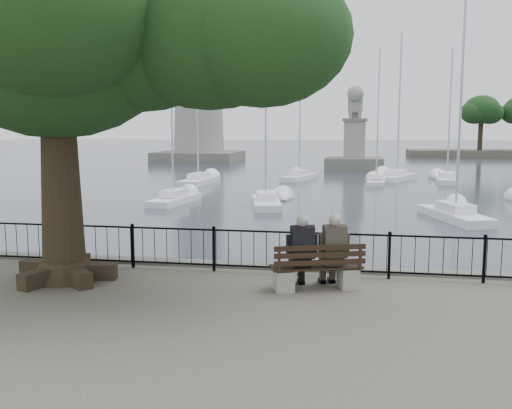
% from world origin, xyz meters
% --- Properties ---
extents(harbor, '(260.00, 260.00, 1.20)m').
position_xyz_m(harbor, '(0.00, 3.00, -0.50)').
color(harbor, '#57554F').
rests_on(harbor, ground).
extents(railing, '(22.06, 0.06, 1.00)m').
position_xyz_m(railing, '(0.00, 2.50, 0.56)').
color(railing, black).
rests_on(railing, ground).
extents(bench, '(1.98, 1.14, 1.00)m').
position_xyz_m(bench, '(1.48, 1.36, 0.35)').
color(bench, gray).
rests_on(bench, ground).
extents(person_left, '(0.63, 0.87, 1.59)m').
position_xyz_m(person_left, '(1.14, 1.36, 0.73)').
color(person_left, black).
rests_on(person_left, ground).
extents(person_right, '(0.63, 0.87, 1.59)m').
position_xyz_m(person_right, '(1.78, 1.57, 0.73)').
color(person_right, '#2D2821').
rests_on(person_right, ground).
extents(tree, '(10.17, 7.10, 8.30)m').
position_xyz_m(tree, '(-3.30, 1.34, 5.46)').
color(tree, black).
rests_on(tree, ground).
extents(lighthouse, '(10.30, 10.30, 31.42)m').
position_xyz_m(lighthouse, '(-18.00, 62.00, 12.27)').
color(lighthouse, '#57554F').
rests_on(lighthouse, ground).
extents(lion_monument, '(5.87, 5.87, 8.69)m').
position_xyz_m(lion_monument, '(2.00, 49.93, 1.17)').
color(lion_monument, '#57554F').
rests_on(lion_monument, ground).
extents(sailboat_a, '(1.91, 5.08, 8.56)m').
position_xyz_m(sailboat_a, '(-8.11, 21.33, -0.72)').
color(sailboat_a, white).
rests_on(sailboat_a, ground).
extents(sailboat_b, '(2.41, 5.30, 10.74)m').
position_xyz_m(sailboat_b, '(-2.66, 20.91, -0.68)').
color(sailboat_b, white).
rests_on(sailboat_b, ground).
extents(sailboat_c, '(2.97, 5.52, 11.09)m').
position_xyz_m(sailboat_c, '(6.89, 17.81, -0.67)').
color(sailboat_c, white).
rests_on(sailboat_c, ground).
extents(sailboat_e, '(2.01, 5.99, 12.70)m').
position_xyz_m(sailboat_e, '(-9.86, 32.88, -0.65)').
color(sailboat_e, white).
rests_on(sailboat_e, ground).
extents(sailboat_f, '(1.58, 4.79, 10.48)m').
position_xyz_m(sailboat_f, '(3.79, 35.03, -0.67)').
color(sailboat_f, white).
rests_on(sailboat_f, ground).
extents(sailboat_g, '(1.97, 5.54, 10.75)m').
position_xyz_m(sailboat_g, '(9.41, 37.48, -0.68)').
color(sailboat_g, white).
rests_on(sailboat_g, ground).
extents(sailboat_h, '(2.86, 5.58, 11.82)m').
position_xyz_m(sailboat_h, '(-2.46, 37.78, -0.65)').
color(sailboat_h, white).
rests_on(sailboat_h, ground).
extents(sailboat_i, '(3.81, 6.17, 12.17)m').
position_xyz_m(sailboat_i, '(5.61, 38.78, -0.66)').
color(sailboat_i, white).
rests_on(sailboat_i, ground).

